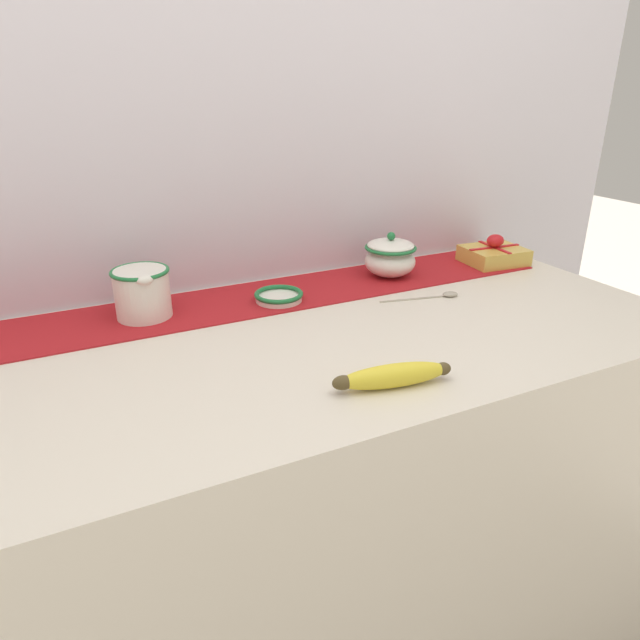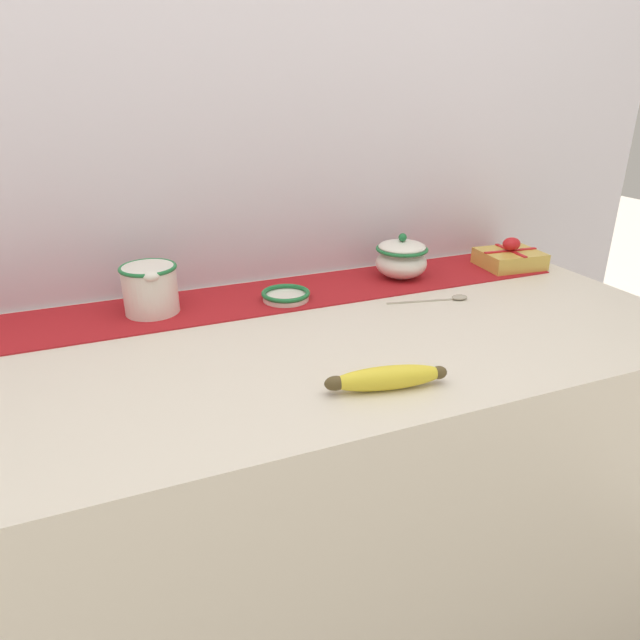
% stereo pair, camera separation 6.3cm
% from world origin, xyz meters
% --- Properties ---
extents(countertop, '(1.59, 0.69, 0.90)m').
position_xyz_m(countertop, '(0.00, 0.00, 0.45)').
color(countertop, beige).
rests_on(countertop, ground_plane).
extents(back_wall, '(2.39, 0.04, 2.40)m').
position_xyz_m(back_wall, '(0.00, 0.36, 1.20)').
color(back_wall, silver).
rests_on(back_wall, ground_plane).
extents(table_runner, '(1.46, 0.21, 0.00)m').
position_xyz_m(table_runner, '(0.00, 0.23, 0.90)').
color(table_runner, '#A8191E').
rests_on(table_runner, countertop).
extents(cream_pitcher, '(0.12, 0.13, 0.10)m').
position_xyz_m(cream_pitcher, '(-0.23, 0.23, 0.96)').
color(cream_pitcher, white).
rests_on(cream_pitcher, countertop).
extents(sugar_bowl, '(0.13, 0.13, 0.11)m').
position_xyz_m(sugar_bowl, '(0.36, 0.23, 0.95)').
color(sugar_bowl, white).
rests_on(sugar_bowl, countertop).
extents(small_dish, '(0.11, 0.11, 0.02)m').
position_xyz_m(small_dish, '(0.05, 0.19, 0.92)').
color(small_dish, white).
rests_on(small_dish, countertop).
extents(banana, '(0.20, 0.07, 0.04)m').
position_xyz_m(banana, '(0.07, -0.24, 0.92)').
color(banana, yellow).
rests_on(banana, countertop).
extents(spoon, '(0.18, 0.05, 0.01)m').
position_xyz_m(spoon, '(0.39, 0.06, 0.91)').
color(spoon, '#A89E89').
rests_on(spoon, countertop).
extents(gift_box, '(0.16, 0.14, 0.08)m').
position_xyz_m(gift_box, '(0.67, 0.20, 0.93)').
color(gift_box, gold).
rests_on(gift_box, countertop).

